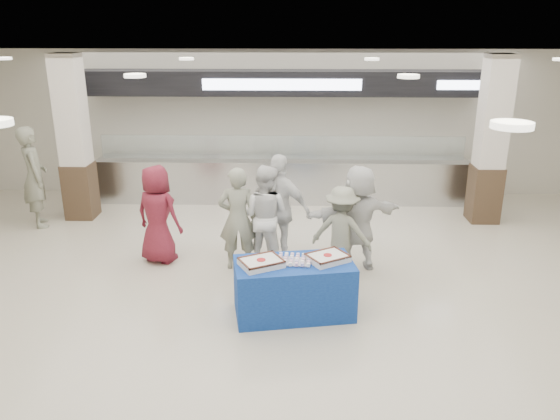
{
  "coord_description": "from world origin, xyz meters",
  "views": [
    {
      "loc": [
        0.26,
        -6.12,
        3.72
      ],
      "look_at": [
        0.06,
        1.6,
        1.07
      ],
      "focal_mm": 35.0,
      "sensor_mm": 36.0,
      "label": 1
    }
  ],
  "objects_px": {
    "display_table": "(294,288)",
    "chef_tall": "(265,216)",
    "cupcake_tray": "(294,260)",
    "soldier_bg": "(34,177)",
    "chef_short": "(280,210)",
    "soldier_b": "(342,232)",
    "soldier_a": "(238,219)",
    "civilian_white": "(358,218)",
    "sheet_cake_right": "(328,257)",
    "civilian_maroon": "(158,214)",
    "sheet_cake_left": "(261,262)"
  },
  "relations": [
    {
      "from": "display_table",
      "to": "chef_tall",
      "type": "height_order",
      "value": "chef_tall"
    },
    {
      "from": "cupcake_tray",
      "to": "soldier_bg",
      "type": "xyz_separation_m",
      "value": [
        -4.92,
        3.27,
        0.18
      ]
    },
    {
      "from": "chef_short",
      "to": "soldier_b",
      "type": "relative_size",
      "value": 1.26
    },
    {
      "from": "soldier_a",
      "to": "civilian_white",
      "type": "height_order",
      "value": "civilian_white"
    },
    {
      "from": "cupcake_tray",
      "to": "civilian_white",
      "type": "height_order",
      "value": "civilian_white"
    },
    {
      "from": "civilian_white",
      "to": "soldier_bg",
      "type": "relative_size",
      "value": 0.88
    },
    {
      "from": "sheet_cake_right",
      "to": "soldier_bg",
      "type": "relative_size",
      "value": 0.33
    },
    {
      "from": "chef_tall",
      "to": "civilian_maroon",
      "type": "bearing_deg",
      "value": 19.44
    },
    {
      "from": "sheet_cake_left",
      "to": "chef_tall",
      "type": "height_order",
      "value": "chef_tall"
    },
    {
      "from": "chef_tall",
      "to": "soldier_bg",
      "type": "xyz_separation_m",
      "value": [
        -4.46,
        1.7,
        0.14
      ]
    },
    {
      "from": "soldier_a",
      "to": "sheet_cake_right",
      "type": "bearing_deg",
      "value": 128.12
    },
    {
      "from": "display_table",
      "to": "civilian_maroon",
      "type": "distance_m",
      "value": 2.8
    },
    {
      "from": "sheet_cake_left",
      "to": "sheet_cake_right",
      "type": "relative_size",
      "value": 1.03
    },
    {
      "from": "soldier_bg",
      "to": "sheet_cake_left",
      "type": "bearing_deg",
      "value": -157.4
    },
    {
      "from": "soldier_bg",
      "to": "chef_short",
      "type": "bearing_deg",
      "value": -139.05
    },
    {
      "from": "civilian_maroon",
      "to": "chef_tall",
      "type": "xyz_separation_m",
      "value": [
        1.74,
        -0.09,
        0.02
      ]
    },
    {
      "from": "chef_short",
      "to": "soldier_bg",
      "type": "xyz_separation_m",
      "value": [
        -4.68,
        1.59,
        0.07
      ]
    },
    {
      "from": "cupcake_tray",
      "to": "soldier_a",
      "type": "bearing_deg",
      "value": 121.64
    },
    {
      "from": "sheet_cake_left",
      "to": "civilian_white",
      "type": "height_order",
      "value": "civilian_white"
    },
    {
      "from": "sheet_cake_left",
      "to": "cupcake_tray",
      "type": "height_order",
      "value": "sheet_cake_left"
    },
    {
      "from": "display_table",
      "to": "cupcake_tray",
      "type": "bearing_deg",
      "value": 73.16
    },
    {
      "from": "display_table",
      "to": "civilian_white",
      "type": "xyz_separation_m",
      "value": [
        0.99,
        1.46,
        0.47
      ]
    },
    {
      "from": "sheet_cake_left",
      "to": "chef_tall",
      "type": "bearing_deg",
      "value": 91.25
    },
    {
      "from": "sheet_cake_right",
      "to": "chef_short",
      "type": "distance_m",
      "value": 1.77
    },
    {
      "from": "soldier_a",
      "to": "soldier_bg",
      "type": "xyz_separation_m",
      "value": [
        -4.03,
        1.83,
        0.14
      ]
    },
    {
      "from": "sheet_cake_right",
      "to": "soldier_bg",
      "type": "distance_m",
      "value": 6.25
    },
    {
      "from": "soldier_a",
      "to": "civilian_white",
      "type": "distance_m",
      "value": 1.87
    },
    {
      "from": "chef_tall",
      "to": "soldier_bg",
      "type": "distance_m",
      "value": 4.77
    },
    {
      "from": "chef_short",
      "to": "cupcake_tray",
      "type": "bearing_deg",
      "value": 121.98
    },
    {
      "from": "chef_tall",
      "to": "soldier_b",
      "type": "height_order",
      "value": "chef_tall"
    },
    {
      "from": "chef_tall",
      "to": "soldier_bg",
      "type": "height_order",
      "value": "soldier_bg"
    },
    {
      "from": "chef_short",
      "to": "soldier_b",
      "type": "xyz_separation_m",
      "value": [
        0.96,
        -0.48,
        -0.18
      ]
    },
    {
      "from": "soldier_a",
      "to": "soldier_b",
      "type": "bearing_deg",
      "value": 165.96
    },
    {
      "from": "display_table",
      "to": "soldier_b",
      "type": "distance_m",
      "value": 1.45
    },
    {
      "from": "chef_short",
      "to": "soldier_a",
      "type": "bearing_deg",
      "value": 44.54
    },
    {
      "from": "sheet_cake_right",
      "to": "soldier_bg",
      "type": "bearing_deg",
      "value": 149.02
    },
    {
      "from": "sheet_cake_left",
      "to": "cupcake_tray",
      "type": "relative_size",
      "value": 1.59
    },
    {
      "from": "soldier_b",
      "to": "civilian_white",
      "type": "distance_m",
      "value": 0.39
    },
    {
      "from": "chef_short",
      "to": "civilian_white",
      "type": "relative_size",
      "value": 1.06
    },
    {
      "from": "sheet_cake_left",
      "to": "display_table",
      "type": "bearing_deg",
      "value": 14.78
    },
    {
      "from": "civilian_white",
      "to": "soldier_b",
      "type": "bearing_deg",
      "value": 21.8
    },
    {
      "from": "sheet_cake_left",
      "to": "soldier_a",
      "type": "height_order",
      "value": "soldier_a"
    },
    {
      "from": "display_table",
      "to": "civilian_white",
      "type": "bearing_deg",
      "value": 45.97
    },
    {
      "from": "civilian_maroon",
      "to": "chef_short",
      "type": "height_order",
      "value": "chef_short"
    },
    {
      "from": "chef_short",
      "to": "soldier_bg",
      "type": "bearing_deg",
      "value": 5.12
    },
    {
      "from": "cupcake_tray",
      "to": "civilian_maroon",
      "type": "bearing_deg",
      "value": 142.91
    },
    {
      "from": "sheet_cake_right",
      "to": "soldier_b",
      "type": "bearing_deg",
      "value": 76.37
    },
    {
      "from": "cupcake_tray",
      "to": "civilian_maroon",
      "type": "distance_m",
      "value": 2.76
    },
    {
      "from": "cupcake_tray",
      "to": "soldier_bg",
      "type": "bearing_deg",
      "value": 146.37
    },
    {
      "from": "soldier_b",
      "to": "sheet_cake_left",
      "type": "bearing_deg",
      "value": 66.61
    }
  ]
}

